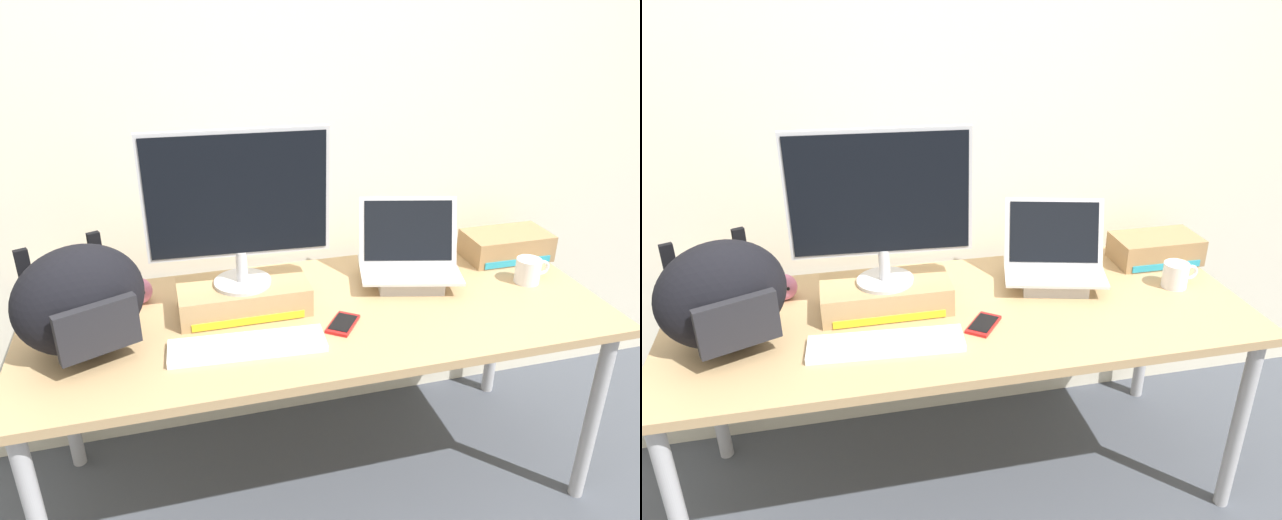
{
  "view_description": "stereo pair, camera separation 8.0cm",
  "coord_description": "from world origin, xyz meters",
  "views": [
    {
      "loc": [
        -0.45,
        -1.66,
        1.71
      ],
      "look_at": [
        0.0,
        0.0,
        0.9
      ],
      "focal_mm": 34.06,
      "sensor_mm": 36.0,
      "label": 1
    },
    {
      "loc": [
        -0.38,
        -1.68,
        1.71
      ],
      "look_at": [
        0.0,
        0.0,
        0.9
      ],
      "focal_mm": 34.06,
      "sensor_mm": 36.0,
      "label": 2
    }
  ],
  "objects": [
    {
      "name": "ground_plane",
      "position": [
        0.0,
        0.0,
        0.0
      ],
      "size": [
        20.0,
        20.0,
        0.0
      ],
      "primitive_type": "plane",
      "color": "#474C56"
    },
    {
      "name": "back_wall",
      "position": [
        0.0,
        0.48,
        1.3
      ],
      "size": [
        7.0,
        0.1,
        2.6
      ],
      "primitive_type": "cube",
      "color": "silver",
      "rests_on": "ground"
    },
    {
      "name": "desk",
      "position": [
        0.0,
        0.0,
        0.66
      ],
      "size": [
        1.87,
        0.76,
        0.72
      ],
      "color": "tan",
      "rests_on": "ground"
    },
    {
      "name": "toner_box_yellow",
      "position": [
        -0.24,
        0.07,
        0.77
      ],
      "size": [
        0.41,
        0.21,
        0.09
      ],
      "color": "tan",
      "rests_on": "desk"
    },
    {
      "name": "desktop_monitor",
      "position": [
        -0.24,
        0.07,
        1.09
      ],
      "size": [
        0.56,
        0.18,
        0.5
      ],
      "rotation": [
        0.0,
        0.0,
        -0.06
      ],
      "color": "silver",
      "rests_on": "toner_box_yellow"
    },
    {
      "name": "open_laptop",
      "position": [
        0.36,
        0.12,
        0.78
      ],
      "size": [
        0.39,
        0.32,
        0.28
      ],
      "rotation": [
        0.0,
        0.0,
        -0.25
      ],
      "color": "#ADADB2",
      "rests_on": "desk"
    },
    {
      "name": "external_keyboard",
      "position": [
        -0.26,
        -0.16,
        0.73
      ],
      "size": [
        0.46,
        0.16,
        0.02
      ],
      "rotation": [
        0.0,
        0.0,
        -0.07
      ],
      "color": "white",
      "rests_on": "desk"
    },
    {
      "name": "messenger_backpack",
      "position": [
        -0.71,
        -0.04,
        0.88
      ],
      "size": [
        0.43,
        0.35,
        0.32
      ],
      "rotation": [
        0.0,
        0.0,
        0.4
      ],
      "color": "black",
      "rests_on": "desk"
    },
    {
      "name": "coffee_mug",
      "position": [
        0.76,
        -0.0,
        0.77
      ],
      "size": [
        0.13,
        0.09,
        0.09
      ],
      "color": "silver",
      "rests_on": "desk"
    },
    {
      "name": "cell_phone",
      "position": [
        0.04,
        -0.11,
        0.73
      ],
      "size": [
        0.14,
        0.15,
        0.01
      ],
      "rotation": [
        0.0,
        0.0,
        -0.64
      ],
      "color": "red",
      "rests_on": "desk"
    },
    {
      "name": "plush_toy",
      "position": [
        -0.56,
        0.21,
        0.77
      ],
      "size": [
        0.09,
        0.09,
        0.09
      ],
      "color": "#CC7099",
      "rests_on": "desk"
    },
    {
      "name": "toner_box_cyan",
      "position": [
        0.8,
        0.21,
        0.77
      ],
      "size": [
        0.32,
        0.18,
        0.1
      ],
      "color": "#9E7A51",
      "rests_on": "desk"
    }
  ]
}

